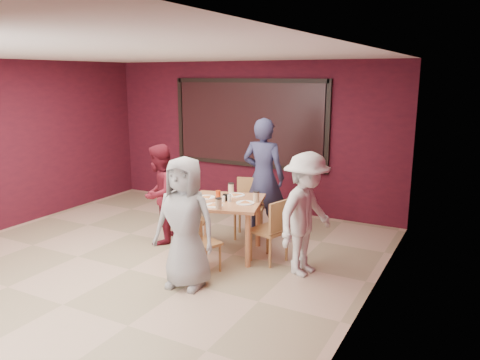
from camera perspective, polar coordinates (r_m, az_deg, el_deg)
The scene contains 11 objects.
floor at distance 6.54m, azimuth -13.31°, elevation -10.56°, with size 7.00×7.00×0.00m, color tan.
window_blinds at distance 8.92m, azimuth 0.99°, elevation 6.95°, with size 3.00×0.02×1.50m, color black.
dining_table at distance 6.67m, azimuth -1.81°, elevation -3.35°, with size 1.26×1.26×0.95m.
chair_front at distance 6.14m, azimuth -4.99°, elevation -7.37°, with size 0.48×0.48×0.78m.
chair_back at distance 7.48m, azimuth 1.16°, elevation -2.94°, with size 0.56×0.56×0.93m.
chair_left at distance 7.15m, azimuth -6.18°, elevation -4.50°, with size 0.48×0.48×0.77m.
chair_right at distance 6.44m, azimuth 4.08°, elevation -5.76°, with size 0.54×0.54×0.90m.
diner_front at distance 5.67m, azimuth -6.72°, elevation -5.21°, with size 0.79×0.51×1.62m, color gray.
diner_back at distance 7.47m, azimuth 2.87°, elevation 0.35°, with size 0.69×0.45×1.90m, color #313357.
diner_left at distance 7.24m, azimuth -9.80°, elevation -1.71°, with size 0.74×0.58×1.53m, color maroon.
diner_right at distance 6.04m, azimuth 8.05°, elevation -4.16°, with size 1.04×0.60×1.61m, color silver.
Camera 1 is at (4.07, -4.44, 2.54)m, focal length 35.00 mm.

